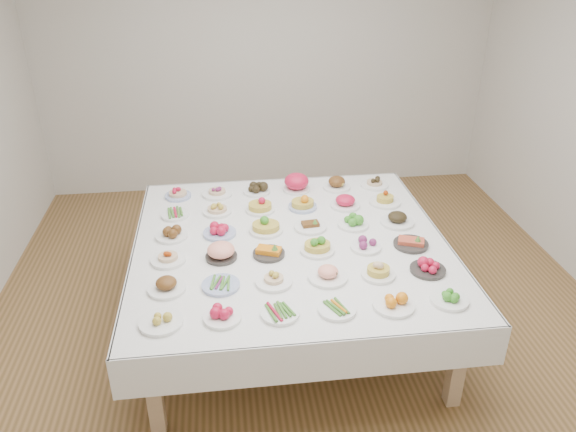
{
  "coord_description": "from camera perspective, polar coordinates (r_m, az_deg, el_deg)",
  "views": [
    {
      "loc": [
        -0.55,
        -3.7,
        2.8
      ],
      "look_at": [
        -0.09,
        -0.04,
        0.88
      ],
      "focal_mm": 35.0,
      "sensor_mm": 36.0,
      "label": 1
    }
  ],
  "objects": [
    {
      "name": "dish_7",
      "position": [
        3.61,
        -6.85,
        -6.89
      ],
      "size": [
        0.24,
        0.24,
        0.05
      ],
      "color": "#4C66B2",
      "rests_on": "display_table"
    },
    {
      "name": "dish_9",
      "position": [
        3.65,
        4.08,
        -5.61
      ],
      "size": [
        0.26,
        0.26,
        0.13
      ],
      "color": "white",
      "rests_on": "display_table"
    },
    {
      "name": "dish_16",
      "position": [
        4.02,
        7.91,
        -2.8
      ],
      "size": [
        0.22,
        0.22,
        0.09
      ],
      "color": "white",
      "rests_on": "display_table"
    },
    {
      "name": "dish_2",
      "position": [
        3.35,
        -0.81,
        -9.72
      ],
      "size": [
        0.23,
        0.23,
        0.05
      ],
      "color": "white",
      "rests_on": "display_table"
    },
    {
      "name": "dish_13",
      "position": [
        3.88,
        -6.83,
        -3.46
      ],
      "size": [
        0.25,
        0.25,
        0.14
      ],
      "color": "#2F2C2A",
      "rests_on": "display_table"
    },
    {
      "name": "room_envelope",
      "position": [
        3.86,
        1.27,
        13.0
      ],
      "size": [
        5.02,
        5.02,
        2.81
      ],
      "color": "olive",
      "rests_on": "ground"
    },
    {
      "name": "dish_29",
      "position": [
        4.68,
        9.86,
        2.02
      ],
      "size": [
        0.26,
        0.26,
        0.15
      ],
      "color": "white",
      "rests_on": "display_table"
    },
    {
      "name": "dish_18",
      "position": [
        4.2,
        -11.78,
        -1.54
      ],
      "size": [
        0.24,
        0.24,
        0.11
      ],
      "color": "white",
      "rests_on": "display_table"
    },
    {
      "name": "dish_10",
      "position": [
        3.72,
        9.18,
        -5.37
      ],
      "size": [
        0.22,
        0.22,
        0.12
      ],
      "color": "white",
      "rests_on": "display_table"
    },
    {
      "name": "dish_32",
      "position": [
        4.81,
        -3.21,
        2.94
      ],
      "size": [
        0.23,
        0.23,
        0.11
      ],
      "color": "white",
      "rests_on": "display_table"
    },
    {
      "name": "display_table",
      "position": [
        4.12,
        0.26,
        -3.36
      ],
      "size": [
        2.27,
        2.27,
        0.75
      ],
      "color": "white",
      "rests_on": "ground"
    },
    {
      "name": "dish_26",
      "position": [
        4.49,
        -2.86,
        1.29
      ],
      "size": [
        0.23,
        0.23,
        0.14
      ],
      "color": "white",
      "rests_on": "display_table"
    },
    {
      "name": "dish_6",
      "position": [
        3.62,
        -12.26,
        -6.68
      ],
      "size": [
        0.24,
        0.24,
        0.12
      ],
      "color": "white",
      "rests_on": "display_table"
    },
    {
      "name": "dish_27",
      "position": [
        4.53,
        1.51,
        1.62
      ],
      "size": [
        0.25,
        0.23,
        0.15
      ],
      "color": "#4C66B2",
      "rests_on": "display_table"
    },
    {
      "name": "dish_14",
      "position": [
        3.9,
        -1.97,
        -3.43
      ],
      "size": [
        0.22,
        0.22,
        0.11
      ],
      "color": "#2F2C2A",
      "rests_on": "display_table"
    },
    {
      "name": "dish_28",
      "position": [
        4.58,
        5.85,
        1.74
      ],
      "size": [
        0.24,
        0.24,
        0.14
      ],
      "color": "white",
      "rests_on": "display_table"
    },
    {
      "name": "dish_4",
      "position": [
        3.45,
        10.72,
        -8.33
      ],
      "size": [
        0.25,
        0.25,
        0.12
      ],
      "color": "white",
      "rests_on": "display_table"
    },
    {
      "name": "dish_17",
      "position": [
        4.1,
        12.42,
        -2.38
      ],
      "size": [
        0.25,
        0.25,
        0.11
      ],
      "color": "#2F2C2A",
      "rests_on": "display_table"
    },
    {
      "name": "dish_21",
      "position": [
        4.24,
        2.28,
        -0.8
      ],
      "size": [
        0.25,
        0.25,
        0.1
      ],
      "color": "white",
      "rests_on": "display_table"
    },
    {
      "name": "dish_19",
      "position": [
        4.18,
        -6.98,
        -1.32
      ],
      "size": [
        0.24,
        0.24,
        0.11
      ],
      "color": "#4C66B2",
      "rests_on": "display_table"
    },
    {
      "name": "dish_34",
      "position": [
        4.9,
        4.97,
        3.46
      ],
      "size": [
        0.24,
        0.24,
        0.13
      ],
      "color": "white",
      "rests_on": "display_table"
    },
    {
      "name": "dish_23",
      "position": [
        4.38,
        11.07,
        -0.01
      ],
      "size": [
        0.25,
        0.25,
        0.14
      ],
      "color": "white",
      "rests_on": "display_table"
    },
    {
      "name": "dish_12",
      "position": [
        3.91,
        -12.11,
        -3.87
      ],
      "size": [
        0.24,
        0.24,
        0.12
      ],
      "color": "white",
      "rests_on": "display_table"
    },
    {
      "name": "dish_22",
      "position": [
        4.3,
        6.66,
        -0.42
      ],
      "size": [
        0.23,
        0.23,
        0.11
      ],
      "color": "white",
      "rests_on": "display_table"
    },
    {
      "name": "dish_25",
      "position": [
        4.49,
        -7.22,
        0.95
      ],
      "size": [
        0.22,
        0.22,
        0.12
      ],
      "color": "white",
      "rests_on": "display_table"
    },
    {
      "name": "dish_0",
      "position": [
        3.36,
        -12.82,
        -10.11
      ],
      "size": [
        0.25,
        0.25,
        0.1
      ],
      "color": "white",
      "rests_on": "display_table"
    },
    {
      "name": "dish_1",
      "position": [
        3.33,
        -6.71,
        -9.81
      ],
      "size": [
        0.22,
        0.22,
        0.1
      ],
      "color": "white",
      "rests_on": "display_table"
    },
    {
      "name": "dish_5",
      "position": [
        3.59,
        16.09,
        -7.91
      ],
      "size": [
        0.23,
        0.23,
        0.09
      ],
      "color": "white",
      "rests_on": "display_table"
    },
    {
      "name": "dish_33",
      "position": [
        4.84,
        0.87,
        3.41
      ],
      "size": [
        0.23,
        0.23,
        0.15
      ],
      "color": "white",
      "rests_on": "display_table"
    },
    {
      "name": "dish_8",
      "position": [
        3.6,
        -1.46,
        -6.16
      ],
      "size": [
        0.24,
        0.24,
        0.12
      ],
      "color": "white",
      "rests_on": "display_table"
    },
    {
      "name": "dish_11",
      "position": [
        3.83,
        14.06,
        -4.86
      ],
      "size": [
        0.23,
        0.23,
        0.11
      ],
      "color": "#2F2C2A",
      "rests_on": "display_table"
    },
    {
      "name": "dish_3",
      "position": [
        3.39,
        5.01,
        -9.3
      ],
      "size": [
        0.23,
        0.23,
        0.05
      ],
      "color": "white",
      "rests_on": "display_table"
    },
    {
      "name": "dish_30",
      "position": [
        4.81,
        -11.14,
        2.46
      ],
      "size": [
        0.22,
        0.22,
        0.12
      ],
      "color": "#4C66B2",
      "rests_on": "display_table"
    },
    {
      "name": "dish_15",
      "position": [
        3.93,
        3.01,
        -2.68
      ],
      "size": [
        0.24,
        0.24,
        0.16
      ],
      "color": "white",
      "rests_on": "display_table"
    },
    {
      "name": "dish_35",
      "position": [
        4.98,
        8.8,
        3.57
      ],
      "size": [
        0.24,
        0.24,
        0.12
      ],
      "color": "white",
      "rests_on": "display_table"
    },
    {
      "name": "dish_31",
      "position": [
        4.8,
        -7.23,
        2.65
      ],
      "size": [
        0.25,
        0.25,
        0.12
      ],
      "color": "white",
      "rests_on": "display_table"
    },
    {
      "name": "dish_24",
      "position": [
        4.51,
        -11.37,
        0.26
      ],
      "size": [
        0.22,
        0.22,
        0.05
      ],
      "color": "white",
      "rests_on": "display_table"
    },
    {
      "name": "dish_20",
      "position": [
        4.18,
        -2.27,
        -0.66
      ],
      "size": [
        0.25,
        0.25,
        0.16
      ],
      "color": "white",
      "rests_on": "display_table"
    }
  ]
}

